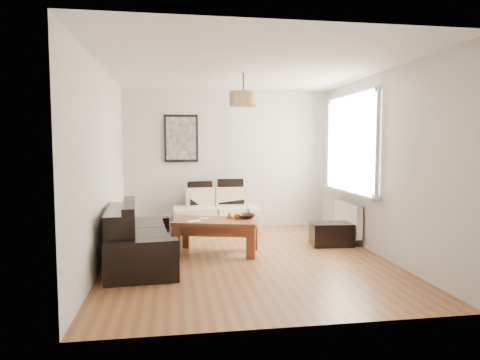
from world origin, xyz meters
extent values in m
plane|color=brown|center=(0.00, 0.00, 0.00)|extent=(4.50, 4.50, 0.00)
cube|color=white|center=(1.82, 0.80, 0.38)|extent=(0.10, 0.90, 0.52)
cylinder|color=tan|center=(0.00, 0.30, 2.23)|extent=(0.40, 0.40, 0.20)
cube|color=black|center=(1.45, 0.57, 0.18)|extent=(0.66, 0.46, 0.36)
cube|color=black|center=(-0.52, 1.96, 0.70)|extent=(0.45, 0.21, 0.43)
cube|color=black|center=(0.04, 1.96, 0.72)|extent=(0.47, 0.15, 0.47)
imported|color=black|center=(0.06, 0.42, 0.53)|extent=(0.35, 0.35, 0.07)
sphere|color=orange|center=(-0.09, 0.44, 0.53)|extent=(0.07, 0.07, 0.06)
sphere|color=orange|center=(-0.04, 0.43, 0.53)|extent=(0.11, 0.11, 0.09)
sphere|color=orange|center=(-0.16, 0.51, 0.53)|extent=(0.09, 0.09, 0.09)
cube|color=silver|center=(-0.70, 0.31, 0.49)|extent=(0.22, 0.18, 0.01)
camera|label=1|loc=(-0.97, -5.69, 1.58)|focal=31.65mm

